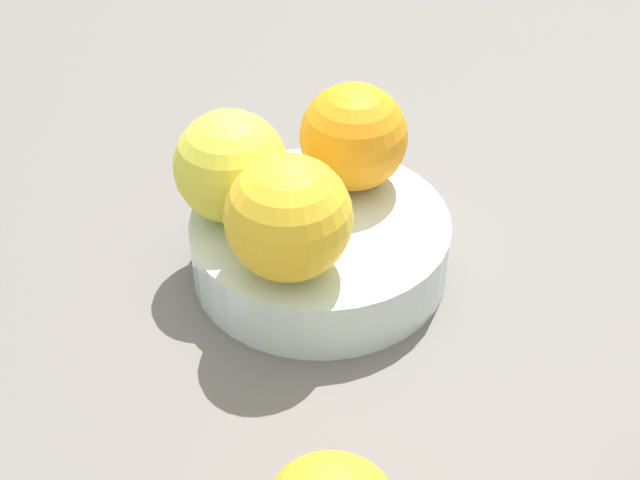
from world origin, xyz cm
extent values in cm
cube|color=#66605B|center=(0.00, 0.00, -1.00)|extent=(110.00, 110.00, 2.00)
cylinder|color=silver|center=(0.00, 0.00, 0.34)|extent=(9.52, 9.52, 0.67)
cylinder|color=silver|center=(0.00, 0.00, 1.87)|extent=(15.36, 15.36, 3.75)
sphere|color=yellow|center=(-1.97, -4.04, 7.18)|extent=(6.86, 6.86, 6.86)
sphere|color=orange|center=(2.28, 3.71, 7.00)|extent=(6.51, 6.51, 6.51)
sphere|color=yellow|center=(-5.01, 1.19, 7.02)|extent=(6.54, 6.54, 6.54)
camera|label=1|loc=(-3.14, -41.23, 36.03)|focal=50.44mm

